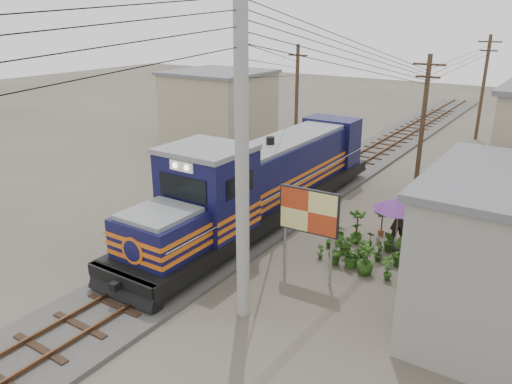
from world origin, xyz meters
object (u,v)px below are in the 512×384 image
Objects in this scene: market_umbrella at (399,204)px; vendor at (398,221)px; locomotive at (263,183)px; billboard at (309,214)px.

vendor is (-0.17, 0.74, -1.00)m from market_umbrella.
locomotive is 5.97m from market_umbrella.
billboard is 4.36m from market_umbrella.
locomotive is 7.51× the size of market_umbrella.
vendor is at bearing 11.27° from locomotive.
locomotive reaches higher than billboard.
vendor is (5.78, 1.15, -0.84)m from locomotive.
billboard is 1.50× the size of market_umbrella.
market_umbrella is at bearing 3.94° from locomotive.
market_umbrella is 1.26m from vendor.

